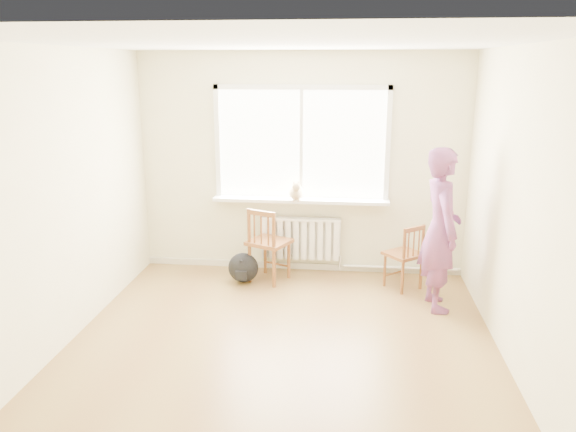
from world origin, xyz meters
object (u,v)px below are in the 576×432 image
(chair_left, at_px, (267,245))
(person, at_px, (441,230))
(cat, at_px, (296,192))
(backpack, at_px, (243,268))
(chair_right, at_px, (406,257))

(chair_left, xyz_separation_m, person, (1.92, -0.53, 0.41))
(cat, xyz_separation_m, backpack, (-0.60, -0.34, -0.87))
(chair_left, bearing_deg, backpack, 35.41)
(chair_left, relative_size, chair_right, 1.17)
(backpack, bearing_deg, chair_right, 0.06)
(chair_left, distance_m, person, 2.03)
(backpack, bearing_deg, person, -12.11)
(chair_left, height_order, chair_right, chair_left)
(chair_left, xyz_separation_m, cat, (0.32, 0.28, 0.60))
(person, relative_size, cat, 4.44)
(person, relative_size, backpack, 4.77)
(chair_right, distance_m, person, 0.73)
(person, xyz_separation_m, backpack, (-2.20, 0.47, -0.69))
(cat, relative_size, backpack, 1.07)
(chair_right, height_order, cat, cat)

